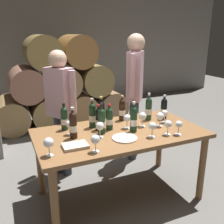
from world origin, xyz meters
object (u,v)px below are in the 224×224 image
Objects in this scene: dining_table at (120,140)px; wine_glass_6 at (95,140)px; wine_glass_3 at (127,119)px; wine_glass_10 at (179,125)px; wine_bottle_1 at (101,113)px; wine_bottle_6 at (109,118)px; wine_bottle_9 at (122,110)px; wine_glass_8 at (143,117)px; wine_glass_4 at (165,114)px; wine_glass_5 at (69,125)px; wine_glass_2 at (168,125)px; wine_glass_7 at (49,143)px; wine_bottle_3 at (102,121)px; wine_glass_9 at (100,127)px; wine_bottle_2 at (99,119)px; wine_bottle_8 at (64,118)px; wine_bottle_5 at (164,108)px; wine_bottle_7 at (134,119)px; wine_bottle_10 at (149,109)px; taster_seated_left at (60,104)px; wine_glass_1 at (160,117)px; serving_plate at (125,138)px; tasting_notebook at (75,146)px; wine_bottle_0 at (73,125)px; sommelier_presenting at (135,86)px; wine_glass_0 at (152,127)px.

wine_glass_6 is (-0.39, -0.34, 0.20)m from dining_table.
wine_glass_3 reaches higher than wine_glass_10.
wine_bottle_1 is 1.15× the size of wine_bottle_6.
wine_glass_8 is (0.11, -0.27, -0.02)m from wine_bottle_9.
wine_glass_4 reaches higher than wine_glass_5.
wine_glass_7 is (-1.15, 0.02, 0.01)m from wine_glass_2.
wine_bottle_3 reaches higher than wine_glass_8.
wine_glass_7 is 1.24m from wine_glass_10.
wine_bottle_9 is 0.55m from wine_glass_9.
wine_glass_4 is at bearing -6.69° from wine_bottle_2.
wine_bottle_8 reaches higher than wine_glass_10.
wine_bottle_8 is at bearing 63.91° from wine_glass_7.
wine_bottle_7 is at bearing -157.01° from wine_bottle_5.
wine_glass_6 is (-0.31, -0.43, -0.01)m from wine_bottle_6.
wine_glass_7 is at bearing -159.72° from wine_bottle_10.
wine_glass_10 is at bearing -103.44° from wine_glass_4.
wine_glass_10 is (0.49, -0.31, 0.19)m from dining_table.
taster_seated_left is (-0.44, 0.72, 0.25)m from dining_table.
wine_glass_5 is at bearing 170.24° from wine_glass_1.
wine_bottle_10 reaches higher than wine_glass_7.
wine_bottle_8 is 0.66m from serving_plate.
wine_bottle_5 is 0.27m from wine_glass_1.
wine_bottle_10 reaches higher than wine_bottle_6.
wine_bottle_7 is 2.03× the size of wine_glass_1.
wine_glass_9 is 0.32m from tasting_notebook.
taster_seated_left is (-0.89, 0.76, 0.05)m from wine_glass_1.
taster_seated_left is (0.06, 0.44, 0.04)m from wine_bottle_8.
wine_glass_5 is at bearing 176.07° from wine_bottle_6.
wine_bottle_0 and wine_bottle_3 have the same top height.
wine_bottle_3 is at bearing -170.67° from wine_bottle_5.
wine_bottle_2 is 0.75m from wine_glass_4.
wine_bottle_1 is at bearing 123.95° from wine_bottle_7.
wine_bottle_0 reaches higher than wine_bottle_5.
wine_glass_0 is at bearing -109.49° from sommelier_presenting.
wine_bottle_5 is 1.04× the size of wine_bottle_6.
wine_glass_10 is (0.96, -0.34, -0.03)m from wine_bottle_0.
wine_glass_8 is (-0.29, -0.00, 0.01)m from wine_glass_4.
wine_glass_7 reaches higher than wine_glass_9.
wine_glass_2 is at bearing -97.93° from wine_bottle_10.
wine_bottle_10 is 2.01× the size of wine_glass_8.
wine_bottle_7 is at bearing -54.26° from taster_seated_left.
wine_bottle_8 reaches higher than tasting_notebook.
wine_bottle_6 is 1.89× the size of wine_glass_10.
dining_table is 5.40× the size of wine_bottle_1.
dining_table is at bearing -119.48° from wine_bottle_9.
wine_bottle_9 is 1.85× the size of wine_glass_7.
wine_bottle_0 is 0.37m from wine_glass_6.
wine_glass_5 is 0.94× the size of wine_glass_9.
wine_bottle_2 is 0.16× the size of sommelier_presenting.
wine_glass_2 is (-0.25, -0.43, -0.02)m from wine_bottle_5.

